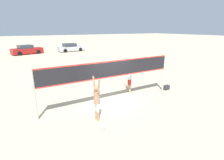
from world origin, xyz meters
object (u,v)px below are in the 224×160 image
at_px(gear_bag, 166,87).
at_px(player_blocker, 130,75).
at_px(volleyball_net, 112,73).
at_px(player_spiker, 97,98).
at_px(parked_car_far, 27,50).
at_px(parked_car_mid, 71,48).
at_px(volleyball, 103,127).

bearing_deg(gear_bag, player_blocker, 159.61).
bearing_deg(player_blocker, volleyball_net, -65.12).
height_order(player_spiker, gear_bag, player_spiker).
xyz_separation_m(player_spiker, parked_car_far, (-0.58, 24.97, -0.40)).
relative_size(volleyball_net, player_spiker, 3.98).
relative_size(volleyball_net, parked_car_mid, 1.69).
bearing_deg(gear_bag, parked_car_mid, 88.21).
height_order(player_blocker, parked_car_mid, player_blocker).
height_order(volleyball_net, volleyball, volleyball_net).
xyz_separation_m(parked_car_mid, parked_car_far, (-7.23, 0.12, 0.02)).
distance_m(volleyball_net, parked_car_mid, 23.98).
bearing_deg(gear_bag, parked_car_far, 105.37).
distance_m(volleyball, parked_car_far, 25.80).
xyz_separation_m(volleyball_net, parked_car_far, (-2.21, 23.55, -1.05)).
relative_size(player_blocker, parked_car_far, 0.44).
bearing_deg(player_spiker, parked_car_far, 1.34).
height_order(player_spiker, parked_car_mid, player_spiker).
relative_size(volleyball, parked_car_mid, 0.04).
bearing_deg(gear_bag, player_spiker, -167.23).
bearing_deg(volleyball, volleyball_net, 51.75).
relative_size(volleyball, gear_bag, 0.50).
distance_m(volleyball_net, gear_bag, 4.56).
relative_size(volleyball_net, volleyball, 37.83).
distance_m(player_spiker, player_blocker, 4.11).
xyz_separation_m(gear_bag, parked_car_far, (-6.49, 23.63, 0.51)).
relative_size(player_spiker, parked_car_mid, 0.43).
height_order(volleyball, parked_car_mid, parked_car_mid).
bearing_deg(parked_car_mid, volleyball, -110.36).
height_order(gear_bag, parked_car_mid, parked_car_mid).
height_order(player_spiker, parked_car_far, player_spiker).
relative_size(volleyball_net, parked_car_far, 1.65).
xyz_separation_m(volleyball_net, player_spiker, (-1.62, -1.42, -0.65)).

